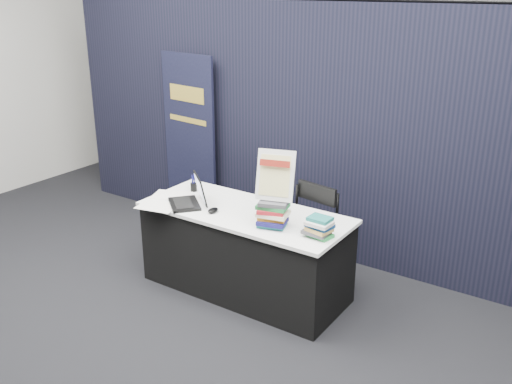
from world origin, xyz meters
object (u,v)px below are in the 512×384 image
object	(u,v)px
laptop	(188,197)
stacking_chair	(307,234)
book_stack_tall	(273,214)
pullup_banner	(190,150)
book_stack_short	(318,227)
info_sign	(275,176)
display_table	(245,251)

from	to	relation	value
laptop	stacking_chair	size ratio (longest dim) A/B	0.49
laptop	book_stack_tall	xyz separation A→B (m)	(0.87, 0.00, 0.05)
pullup_banner	book_stack_short	bearing A→B (deg)	-19.57
info_sign	display_table	bearing A→B (deg)	146.71
pullup_banner	laptop	bearing A→B (deg)	-43.89
display_table	laptop	bearing A→B (deg)	-164.42
display_table	stacking_chair	xyz separation A→B (m)	(0.42, 0.33, 0.14)
stacking_chair	pullup_banner	bearing A→B (deg)	171.19
book_stack_short	stacking_chair	distance (m)	0.64
laptop	book_stack_short	world-z (taller)	laptop
display_table	stacking_chair	bearing A→B (deg)	38.52
pullup_banner	book_stack_tall	bearing A→B (deg)	-24.94
book_stack_tall	book_stack_short	xyz separation A→B (m)	(0.39, 0.02, -0.03)
laptop	book_stack_tall	distance (m)	0.87
display_table	laptop	xyz separation A→B (m)	(-0.50, -0.14, 0.43)
book_stack_short	stacking_chair	world-z (taller)	stacking_chair
display_table	book_stack_tall	bearing A→B (deg)	-20.58
display_table	info_sign	world-z (taller)	info_sign
book_stack_tall	book_stack_short	world-z (taller)	book_stack_tall
book_stack_tall	pullup_banner	world-z (taller)	pullup_banner
book_stack_tall	pullup_banner	xyz separation A→B (m)	(-1.77, 1.08, -0.03)
book_stack_short	info_sign	bearing A→B (deg)	179.02
display_table	laptop	distance (m)	0.68
book_stack_tall	stacking_chair	bearing A→B (deg)	83.71
info_sign	stacking_chair	bearing A→B (deg)	66.24
stacking_chair	book_stack_tall	bearing A→B (deg)	-86.42
display_table	stacking_chair	distance (m)	0.55
pullup_banner	stacking_chair	world-z (taller)	pullup_banner
display_table	book_stack_short	world-z (taller)	book_stack_short
book_stack_short	pullup_banner	xyz separation A→B (m)	(-2.16, 1.06, -0.00)
info_sign	stacking_chair	world-z (taller)	info_sign
book_stack_short	info_sign	size ratio (longest dim) A/B	0.50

